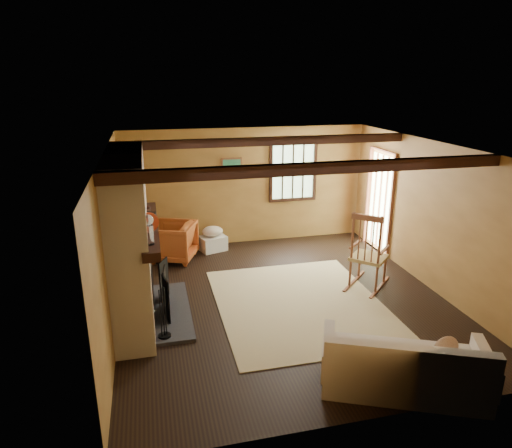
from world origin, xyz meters
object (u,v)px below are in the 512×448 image
object	(u,v)px
sofa	(404,370)
armchair	(173,241)
fireplace	(132,246)
rocking_chair	(368,256)
laundry_basket	(213,243)

from	to	relation	value
sofa	armchair	bearing A→B (deg)	140.57
fireplace	rocking_chair	bearing A→B (deg)	2.16
rocking_chair	sofa	world-z (taller)	rocking_chair
armchair	rocking_chair	bearing A→B (deg)	79.45
rocking_chair	sofa	bearing A→B (deg)	117.79
laundry_basket	fireplace	bearing A→B (deg)	-121.26
laundry_basket	armchair	world-z (taller)	armchair
armchair	laundry_basket	bearing A→B (deg)	132.91
fireplace	laundry_basket	world-z (taller)	fireplace
rocking_chair	armchair	xyz separation A→B (m)	(-3.07, 1.95, -0.18)
armchair	sofa	bearing A→B (deg)	48.61
sofa	armchair	world-z (taller)	armchair
rocking_chair	laundry_basket	size ratio (longest dim) A/B	2.62
fireplace	rocking_chair	xyz separation A→B (m)	(3.71, 0.14, -0.55)
sofa	laundry_basket	bearing A→B (deg)	130.65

